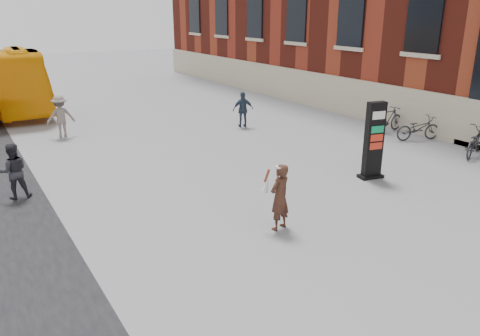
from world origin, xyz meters
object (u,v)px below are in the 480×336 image
pedestrian_c (243,110)px  bike_7 (388,119)px  info_pylon (374,141)px  pedestrian_a (14,171)px  bike_6 (418,128)px  woman (279,196)px  pedestrian_b (61,116)px  bike_4 (475,141)px

pedestrian_c → bike_7: bearing=158.4°
info_pylon → pedestrian_a: info_pylon is taller
info_pylon → bike_7: size_ratio=1.32×
pedestrian_a → bike_6: bearing=176.5°
pedestrian_a → bike_6: 14.40m
woman → bike_6: (9.32, 3.48, -0.34)m
pedestrian_b → bike_7: (11.78, -6.41, -0.30)m
pedestrian_b → bike_7: 13.42m
pedestrian_c → pedestrian_a: bearing=39.2°
woman → bike_4: 9.39m
bike_7 → info_pylon: bearing=123.9°
pedestrian_a → bike_4: size_ratio=0.80×
pedestrian_a → pedestrian_b: 6.59m
pedestrian_a → bike_7: (14.28, -0.31, -0.24)m
pedestrian_c → bike_6: pedestrian_c is taller
bike_6 → pedestrian_a: bearing=102.2°
bike_7 → pedestrian_c: bearing=46.8°
info_pylon → woman: (-4.49, -1.36, -0.35)m
woman → pedestrian_b: pedestrian_b is taller
bike_7 → woman: bearing=115.1°
bike_7 → pedestrian_a: bearing=85.7°
pedestrian_b → bike_6: pedestrian_b is taller
pedestrian_b → pedestrian_c: (7.09, -2.47, -0.07)m
info_pylon → pedestrian_c: info_pylon is taller
woman → pedestrian_b: size_ratio=0.95×
bike_7 → bike_4: bearing=176.9°
bike_4 → bike_6: bike_4 is taller
woman → pedestrian_a: (-4.96, 5.31, -0.05)m
pedestrian_c → bike_6: (4.69, -5.46, -0.29)m
pedestrian_a → pedestrian_c: (9.59, 3.63, -0.00)m
pedestrian_b → pedestrian_a: bearing=70.4°
bike_4 → bike_6: 2.38m
pedestrian_b → bike_4: (11.78, -10.30, -0.33)m
info_pylon → pedestrian_c: bearing=101.3°
woman → bike_4: woman is taller
bike_4 → pedestrian_c: bearing=10.7°
woman → bike_7: size_ratio=0.90×
info_pylon → woman: info_pylon is taller
bike_6 → pedestrian_b: bearing=75.5°
pedestrian_a → bike_6: size_ratio=0.84×
woman → pedestrian_c: (4.63, 8.94, -0.05)m
woman → pedestrian_c: size_ratio=1.04×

